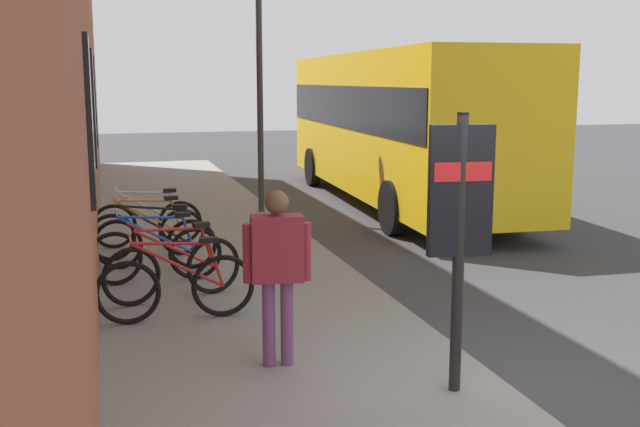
{
  "coord_description": "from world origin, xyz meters",
  "views": [
    {
      "loc": [
        -5.56,
        3.36,
        2.78
      ],
      "look_at": [
        2.42,
        1.07,
        1.31
      ],
      "focal_mm": 42.48,
      "sensor_mm": 36.0,
      "label": 1
    }
  ],
  "objects_px": {
    "bicycle_under_window": "(177,287)",
    "pedestrian_crossing_street": "(277,260)",
    "bicycle_mid_rack": "(174,269)",
    "city_bus": "(397,119)",
    "bicycle_nearest_sign": "(156,254)",
    "street_lamp": "(259,65)",
    "transit_info_sign": "(460,209)",
    "bicycle_far_end": "(148,233)",
    "bicycle_by_door": "(148,223)",
    "bicycle_leaning_wall": "(155,242)"
  },
  "relations": [
    {
      "from": "bicycle_under_window",
      "to": "pedestrian_crossing_street",
      "type": "xyz_separation_m",
      "value": [
        -1.63,
        -0.78,
        0.63
      ]
    },
    {
      "from": "bicycle_mid_rack",
      "to": "city_bus",
      "type": "height_order",
      "value": "city_bus"
    },
    {
      "from": "bicycle_nearest_sign",
      "to": "bicycle_mid_rack",
      "type": "bearing_deg",
      "value": -170.01
    },
    {
      "from": "street_lamp",
      "to": "city_bus",
      "type": "bearing_deg",
      "value": -75.33
    },
    {
      "from": "bicycle_mid_rack",
      "to": "street_lamp",
      "type": "xyz_separation_m",
      "value": [
        5.94,
        -2.3,
        2.56
      ]
    },
    {
      "from": "pedestrian_crossing_street",
      "to": "bicycle_mid_rack",
      "type": "bearing_deg",
      "value": 16.63
    },
    {
      "from": "transit_info_sign",
      "to": "city_bus",
      "type": "distance_m",
      "value": 10.85
    },
    {
      "from": "bicycle_under_window",
      "to": "bicycle_far_end",
      "type": "distance_m",
      "value": 3.19
    },
    {
      "from": "bicycle_mid_rack",
      "to": "transit_info_sign",
      "type": "distance_m",
      "value": 4.21
    },
    {
      "from": "transit_info_sign",
      "to": "pedestrian_crossing_street",
      "type": "bearing_deg",
      "value": 53.64
    },
    {
      "from": "bicycle_by_door",
      "to": "city_bus",
      "type": "relative_size",
      "value": 0.17
    },
    {
      "from": "bicycle_nearest_sign",
      "to": "city_bus",
      "type": "bearing_deg",
      "value": -44.2
    },
    {
      "from": "city_bus",
      "to": "bicycle_by_door",
      "type": "bearing_deg",
      "value": 122.24
    },
    {
      "from": "bicycle_under_window",
      "to": "bicycle_leaning_wall",
      "type": "bearing_deg",
      "value": 1.62
    },
    {
      "from": "bicycle_mid_rack",
      "to": "pedestrian_crossing_street",
      "type": "xyz_separation_m",
      "value": [
        -2.47,
        -0.74,
        0.63
      ]
    },
    {
      "from": "bicycle_under_window",
      "to": "bicycle_leaning_wall",
      "type": "distance_m",
      "value": 2.48
    },
    {
      "from": "transit_info_sign",
      "to": "pedestrian_crossing_street",
      "type": "distance_m",
      "value": 1.77
    },
    {
      "from": "bicycle_by_door",
      "to": "street_lamp",
      "type": "xyz_separation_m",
      "value": [
        2.75,
        -2.43,
        2.56
      ]
    },
    {
      "from": "bicycle_leaning_wall",
      "to": "pedestrian_crossing_street",
      "type": "relative_size",
      "value": 1.03
    },
    {
      "from": "bicycle_under_window",
      "to": "street_lamp",
      "type": "distance_m",
      "value": 7.62
    },
    {
      "from": "city_bus",
      "to": "street_lamp",
      "type": "xyz_separation_m",
      "value": [
        -0.86,
        3.3,
        1.15
      ]
    },
    {
      "from": "bicycle_nearest_sign",
      "to": "street_lamp",
      "type": "xyz_separation_m",
      "value": [
        5.06,
        -2.46,
        2.56
      ]
    },
    {
      "from": "street_lamp",
      "to": "bicycle_under_window",
      "type": "bearing_deg",
      "value": 160.89
    },
    {
      "from": "bicycle_under_window",
      "to": "bicycle_mid_rack",
      "type": "xyz_separation_m",
      "value": [
        0.84,
        -0.05,
        -0.0
      ]
    },
    {
      "from": "transit_info_sign",
      "to": "bicycle_mid_rack",
      "type": "bearing_deg",
      "value": 31.07
    },
    {
      "from": "bicycle_by_door",
      "to": "transit_info_sign",
      "type": "xyz_separation_m",
      "value": [
        -6.65,
        -2.21,
        1.21
      ]
    },
    {
      "from": "bicycle_by_door",
      "to": "city_bus",
      "type": "bearing_deg",
      "value": -57.76
    },
    {
      "from": "pedestrian_crossing_street",
      "to": "bicycle_nearest_sign",
      "type": "bearing_deg",
      "value": 14.91
    },
    {
      "from": "bicycle_far_end",
      "to": "bicycle_by_door",
      "type": "distance_m",
      "value": 0.84
    },
    {
      "from": "bicycle_nearest_sign",
      "to": "city_bus",
      "type": "height_order",
      "value": "city_bus"
    },
    {
      "from": "transit_info_sign",
      "to": "city_bus",
      "type": "height_order",
      "value": "city_bus"
    },
    {
      "from": "bicycle_under_window",
      "to": "bicycle_by_door",
      "type": "bearing_deg",
      "value": 1.17
    },
    {
      "from": "bicycle_under_window",
      "to": "bicycle_far_end",
      "type": "xyz_separation_m",
      "value": [
        3.19,
        0.13,
        -0.0
      ]
    },
    {
      "from": "bicycle_under_window",
      "to": "transit_info_sign",
      "type": "distance_m",
      "value": 3.59
    },
    {
      "from": "bicycle_leaning_wall",
      "to": "transit_info_sign",
      "type": "xyz_separation_m",
      "value": [
        -5.1,
        -2.2,
        1.21
      ]
    },
    {
      "from": "bicycle_by_door",
      "to": "bicycle_mid_rack",
      "type": "bearing_deg",
      "value": -177.71
    },
    {
      "from": "bicycle_mid_rack",
      "to": "bicycle_leaning_wall",
      "type": "relative_size",
      "value": 1.0
    },
    {
      "from": "bicycle_far_end",
      "to": "pedestrian_crossing_street",
      "type": "relative_size",
      "value": 1.06
    },
    {
      "from": "bicycle_far_end",
      "to": "pedestrian_crossing_street",
      "type": "bearing_deg",
      "value": -169.29
    },
    {
      "from": "transit_info_sign",
      "to": "pedestrian_crossing_street",
      "type": "relative_size",
      "value": 1.43
    },
    {
      "from": "bicycle_under_window",
      "to": "bicycle_nearest_sign",
      "type": "distance_m",
      "value": 1.72
    },
    {
      "from": "bicycle_leaning_wall",
      "to": "bicycle_far_end",
      "type": "distance_m",
      "value": 0.71
    },
    {
      "from": "pedestrian_crossing_street",
      "to": "street_lamp",
      "type": "height_order",
      "value": "street_lamp"
    },
    {
      "from": "bicycle_leaning_wall",
      "to": "city_bus",
      "type": "height_order",
      "value": "city_bus"
    },
    {
      "from": "bicycle_by_door",
      "to": "transit_info_sign",
      "type": "distance_m",
      "value": 7.11
    },
    {
      "from": "street_lamp",
      "to": "transit_info_sign",
      "type": "bearing_deg",
      "value": 178.66
    },
    {
      "from": "bicycle_leaning_wall",
      "to": "bicycle_nearest_sign",
      "type": "bearing_deg",
      "value": 176.94
    },
    {
      "from": "bicycle_mid_rack",
      "to": "bicycle_nearest_sign",
      "type": "xyz_separation_m",
      "value": [
        0.89,
        0.16,
        0.0
      ]
    },
    {
      "from": "bicycle_under_window",
      "to": "street_lamp",
      "type": "xyz_separation_m",
      "value": [
        6.78,
        -2.35,
        2.56
      ]
    },
    {
      "from": "bicycle_nearest_sign",
      "to": "bicycle_far_end",
      "type": "bearing_deg",
      "value": 0.74
    }
  ]
}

